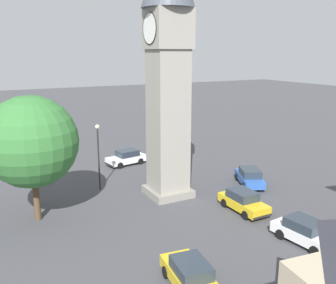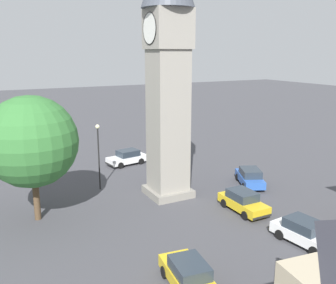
# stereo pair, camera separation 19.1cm
# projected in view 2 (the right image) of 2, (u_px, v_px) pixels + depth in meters

# --- Properties ---
(ground_plane) EXTENTS (200.00, 200.00, 0.00)m
(ground_plane) POSITION_uv_depth(u_px,v_px,m) (168.00, 195.00, 30.60)
(ground_plane) COLOR #424247
(clock_tower) EXTENTS (4.01, 4.01, 20.89)m
(clock_tower) POSITION_uv_depth(u_px,v_px,m) (168.00, 41.00, 27.73)
(clock_tower) COLOR gray
(clock_tower) RESTS_ON ground
(car_blue_kerb) EXTENTS (4.30, 2.16, 1.53)m
(car_blue_kerb) POSITION_uv_depth(u_px,v_px,m) (305.00, 232.00, 22.58)
(car_blue_kerb) COLOR white
(car_blue_kerb) RESTS_ON ground
(car_silver_kerb) EXTENTS (4.30, 2.18, 1.53)m
(car_silver_kerb) POSITION_uv_depth(u_px,v_px,m) (188.00, 275.00, 18.27)
(car_silver_kerb) COLOR gold
(car_silver_kerb) RESTS_ON ground
(car_red_corner) EXTENTS (4.14, 1.84, 1.53)m
(car_red_corner) POSITION_uv_depth(u_px,v_px,m) (243.00, 201.00, 27.28)
(car_red_corner) COLOR gold
(car_red_corner) RESTS_ON ground
(car_white_side) EXTENTS (2.38, 4.36, 1.53)m
(car_white_side) POSITION_uv_depth(u_px,v_px,m) (127.00, 157.00, 38.70)
(car_white_side) COLOR white
(car_white_side) RESTS_ON ground
(car_black_far) EXTENTS (4.46, 3.26, 1.53)m
(car_black_far) POSITION_uv_depth(u_px,v_px,m) (250.00, 177.00, 32.62)
(car_black_far) COLOR #2D5BB7
(car_black_far) RESTS_ON ground
(pedestrian) EXTENTS (0.46, 0.39, 1.69)m
(pedestrian) POSITION_uv_depth(u_px,v_px,m) (155.00, 160.00, 37.03)
(pedestrian) COLOR black
(pedestrian) RESTS_ON ground
(tree) EXTENTS (6.23, 6.23, 8.73)m
(tree) POSITION_uv_depth(u_px,v_px,m) (31.00, 142.00, 24.81)
(tree) COLOR brown
(tree) RESTS_ON ground
(lamp_post) EXTENTS (0.36, 0.36, 5.64)m
(lamp_post) POSITION_uv_depth(u_px,v_px,m) (98.00, 147.00, 31.01)
(lamp_post) COLOR black
(lamp_post) RESTS_ON ground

